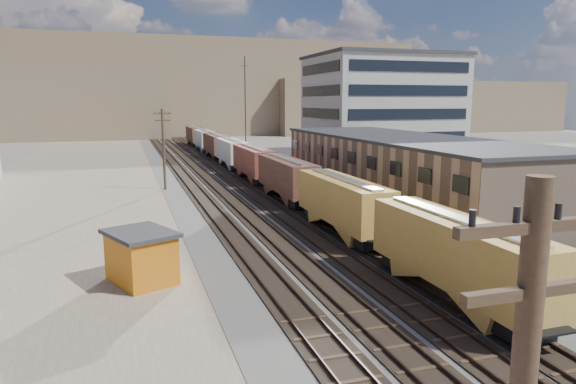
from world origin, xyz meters
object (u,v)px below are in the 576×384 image
object	(u,v)px
freight_train	(242,155)
utility_pole_north	(164,147)
parked_car_blue	(394,168)
maintenance_shed	(141,256)

from	to	relation	value
freight_train	utility_pole_north	distance (m)	16.94
parked_car_blue	maintenance_shed	bearing A→B (deg)	160.68
freight_train	parked_car_blue	distance (m)	23.28
freight_train	parked_car_blue	size ratio (longest dim) A/B	19.46
freight_train	parked_car_blue	xyz separation A→B (m)	(21.99, -7.38, -1.94)
utility_pole_north	parked_car_blue	world-z (taller)	utility_pole_north
freight_train	parked_car_blue	bearing A→B (deg)	-18.56
maintenance_shed	parked_car_blue	world-z (taller)	maintenance_shed
utility_pole_north	maintenance_shed	xyz separation A→B (m)	(-3.94, -33.60, -3.66)
utility_pole_north	parked_car_blue	bearing A→B (deg)	6.65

